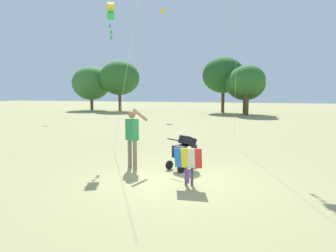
{
  "coord_description": "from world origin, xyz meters",
  "views": [
    {
      "loc": [
        2.07,
        -7.77,
        2.35
      ],
      "look_at": [
        -0.62,
        1.29,
        1.3
      ],
      "focal_mm": 33.02,
      "sensor_mm": 36.0,
      "label": 1
    }
  ],
  "objects_px": {
    "stroller": "(185,149)",
    "person_adult_flyer": "(132,134)",
    "child_with_butterfly_kite": "(189,161)",
    "kite_adult_black": "(111,12)"
  },
  "relations": [
    {
      "from": "kite_adult_black",
      "to": "person_adult_flyer",
      "type": "bearing_deg",
      "value": -53.38
    },
    {
      "from": "child_with_butterfly_kite",
      "to": "stroller",
      "type": "height_order",
      "value": "stroller"
    },
    {
      "from": "child_with_butterfly_kite",
      "to": "stroller",
      "type": "bearing_deg",
      "value": 106.87
    },
    {
      "from": "person_adult_flyer",
      "to": "stroller",
      "type": "distance_m",
      "value": 1.68
    },
    {
      "from": "stroller",
      "to": "person_adult_flyer",
      "type": "bearing_deg",
      "value": -168.45
    },
    {
      "from": "person_adult_flyer",
      "to": "stroller",
      "type": "bearing_deg",
      "value": 11.55
    },
    {
      "from": "child_with_butterfly_kite",
      "to": "kite_adult_black",
      "type": "relative_size",
      "value": 0.17
    },
    {
      "from": "child_with_butterfly_kite",
      "to": "kite_adult_black",
      "type": "height_order",
      "value": "kite_adult_black"
    },
    {
      "from": "person_adult_flyer",
      "to": "child_with_butterfly_kite",
      "type": "bearing_deg",
      "value": -31.46
    },
    {
      "from": "person_adult_flyer",
      "to": "kite_adult_black",
      "type": "relative_size",
      "value": 0.32
    }
  ]
}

